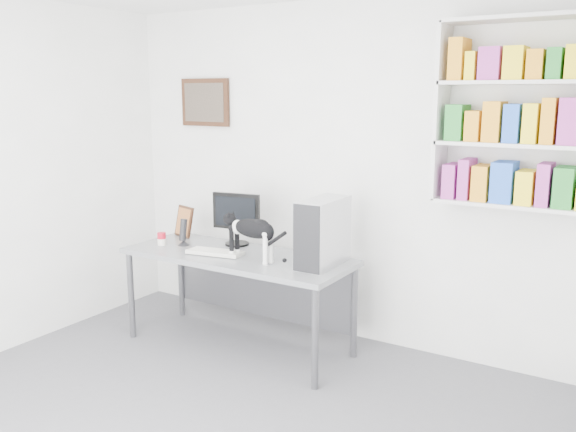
{
  "coord_description": "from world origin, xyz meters",
  "views": [
    {
      "loc": [
        2.25,
        -2.36,
        1.98
      ],
      "look_at": [
        -0.15,
        1.53,
        1.06
      ],
      "focal_mm": 38.0,
      "sensor_mm": 36.0,
      "label": 1
    }
  ],
  "objects_px": {
    "speaker": "(183,232)",
    "pc_tower": "(323,232)",
    "leaning_print": "(184,221)",
    "cat": "(252,239)",
    "monitor": "(237,219)",
    "keyboard": "(215,252)",
    "bookshelf": "(516,114)",
    "soup_can": "(162,239)",
    "desk": "(238,301)"
  },
  "relations": [
    {
      "from": "leaning_print",
      "to": "soup_can",
      "type": "xyz_separation_m",
      "value": [
        0.04,
        -0.33,
        -0.09
      ]
    },
    {
      "from": "keyboard",
      "to": "bookshelf",
      "type": "bearing_deg",
      "value": 6.91
    },
    {
      "from": "bookshelf",
      "to": "speaker",
      "type": "distance_m",
      "value": 2.67
    },
    {
      "from": "pc_tower",
      "to": "leaning_print",
      "type": "bearing_deg",
      "value": 172.67
    },
    {
      "from": "monitor",
      "to": "pc_tower",
      "type": "bearing_deg",
      "value": -19.43
    },
    {
      "from": "monitor",
      "to": "keyboard",
      "type": "distance_m",
      "value": 0.39
    },
    {
      "from": "pc_tower",
      "to": "soup_can",
      "type": "distance_m",
      "value": 1.43
    },
    {
      "from": "monitor",
      "to": "soup_can",
      "type": "xyz_separation_m",
      "value": [
        -0.52,
        -0.33,
        -0.17
      ]
    },
    {
      "from": "speaker",
      "to": "soup_can",
      "type": "xyz_separation_m",
      "value": [
        -0.16,
        -0.09,
        -0.06
      ]
    },
    {
      "from": "keyboard",
      "to": "pc_tower",
      "type": "bearing_deg",
      "value": 1.26
    },
    {
      "from": "pc_tower",
      "to": "cat",
      "type": "bearing_deg",
      "value": -162.11
    },
    {
      "from": "bookshelf",
      "to": "pc_tower",
      "type": "distance_m",
      "value": 1.52
    },
    {
      "from": "monitor",
      "to": "leaning_print",
      "type": "relative_size",
      "value": 1.6
    },
    {
      "from": "desk",
      "to": "cat",
      "type": "height_order",
      "value": "cat"
    },
    {
      "from": "bookshelf",
      "to": "desk",
      "type": "distance_m",
      "value": 2.45
    },
    {
      "from": "pc_tower",
      "to": "leaning_print",
      "type": "height_order",
      "value": "pc_tower"
    },
    {
      "from": "desk",
      "to": "pc_tower",
      "type": "distance_m",
      "value": 0.95
    },
    {
      "from": "pc_tower",
      "to": "bookshelf",
      "type": "bearing_deg",
      "value": 20.2
    },
    {
      "from": "keyboard",
      "to": "soup_can",
      "type": "xyz_separation_m",
      "value": [
        -0.56,
        0.01,
        0.03
      ]
    },
    {
      "from": "soup_can",
      "to": "bookshelf",
      "type": "bearing_deg",
      "value": 13.63
    },
    {
      "from": "keyboard",
      "to": "soup_can",
      "type": "distance_m",
      "value": 0.56
    },
    {
      "from": "desk",
      "to": "soup_can",
      "type": "xyz_separation_m",
      "value": [
        -0.7,
        -0.09,
        0.43
      ]
    },
    {
      "from": "speaker",
      "to": "leaning_print",
      "type": "height_order",
      "value": "leaning_print"
    },
    {
      "from": "leaning_print",
      "to": "cat",
      "type": "height_order",
      "value": "cat"
    },
    {
      "from": "speaker",
      "to": "leaning_print",
      "type": "xyz_separation_m",
      "value": [
        -0.2,
        0.24,
        0.02
      ]
    },
    {
      "from": "speaker",
      "to": "pc_tower",
      "type": "bearing_deg",
      "value": 10.83
    },
    {
      "from": "soup_can",
      "to": "pc_tower",
      "type": "bearing_deg",
      "value": 6.86
    },
    {
      "from": "monitor",
      "to": "speaker",
      "type": "bearing_deg",
      "value": -156.31
    },
    {
      "from": "cat",
      "to": "monitor",
      "type": "bearing_deg",
      "value": 145.27
    },
    {
      "from": "soup_can",
      "to": "leaning_print",
      "type": "bearing_deg",
      "value": 97.41
    },
    {
      "from": "bookshelf",
      "to": "desk",
      "type": "height_order",
      "value": "bookshelf"
    },
    {
      "from": "monitor",
      "to": "keyboard",
      "type": "relative_size",
      "value": 1.01
    },
    {
      "from": "bookshelf",
      "to": "desk",
      "type": "relative_size",
      "value": 0.68
    },
    {
      "from": "bookshelf",
      "to": "keyboard",
      "type": "height_order",
      "value": "bookshelf"
    },
    {
      "from": "leaning_print",
      "to": "soup_can",
      "type": "distance_m",
      "value": 0.34
    },
    {
      "from": "monitor",
      "to": "keyboard",
      "type": "xyz_separation_m",
      "value": [
        0.04,
        -0.33,
        -0.2
      ]
    },
    {
      "from": "monitor",
      "to": "pc_tower",
      "type": "relative_size",
      "value": 0.9
    },
    {
      "from": "speaker",
      "to": "soup_can",
      "type": "relative_size",
      "value": 2.21
    },
    {
      "from": "monitor",
      "to": "speaker",
      "type": "relative_size",
      "value": 1.93
    },
    {
      "from": "desk",
      "to": "monitor",
      "type": "bearing_deg",
      "value": 126.88
    },
    {
      "from": "desk",
      "to": "monitor",
      "type": "xyz_separation_m",
      "value": [
        -0.18,
        0.23,
        0.6
      ]
    },
    {
      "from": "bookshelf",
      "to": "speaker",
      "type": "height_order",
      "value": "bookshelf"
    },
    {
      "from": "speaker",
      "to": "bookshelf",
      "type": "bearing_deg",
      "value": 19.6
    },
    {
      "from": "soup_can",
      "to": "cat",
      "type": "relative_size",
      "value": 0.19
    },
    {
      "from": "bookshelf",
      "to": "speaker",
      "type": "bearing_deg",
      "value": -167.46
    },
    {
      "from": "bookshelf",
      "to": "monitor",
      "type": "bearing_deg",
      "value": -171.69
    },
    {
      "from": "speaker",
      "to": "cat",
      "type": "xyz_separation_m",
      "value": [
        0.75,
        -0.09,
        0.05
      ]
    },
    {
      "from": "desk",
      "to": "pc_tower",
      "type": "bearing_deg",
      "value": 6.2
    },
    {
      "from": "bookshelf",
      "to": "leaning_print",
      "type": "distance_m",
      "value": 2.81
    },
    {
      "from": "speaker",
      "to": "cat",
      "type": "height_order",
      "value": "cat"
    }
  ]
}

